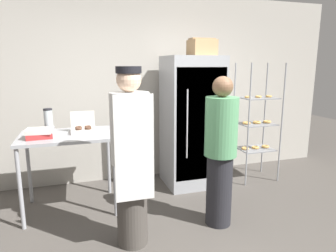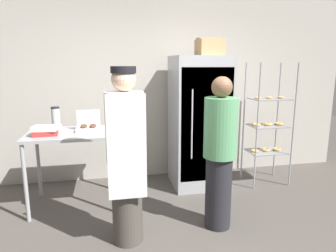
{
  "view_description": "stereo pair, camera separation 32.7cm",
  "coord_description": "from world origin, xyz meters",
  "px_view_note": "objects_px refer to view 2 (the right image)",
  "views": [
    {
      "loc": [
        -0.98,
        -2.32,
        1.74
      ],
      "look_at": [
        -0.02,
        0.74,
        1.08
      ],
      "focal_mm": 32.0,
      "sensor_mm": 36.0,
      "label": 1
    },
    {
      "loc": [
        -0.66,
        -2.41,
        1.74
      ],
      "look_at": [
        -0.02,
        0.74,
        1.08
      ],
      "focal_mm": 32.0,
      "sensor_mm": 36.0,
      "label": 2
    }
  ],
  "objects_px": {
    "refrigerator": "(199,122)",
    "cardboard_storage_box": "(210,47)",
    "blender_pitcher": "(56,120)",
    "person_baker": "(126,155)",
    "person_customer": "(220,153)",
    "baking_rack": "(268,126)",
    "donut_box": "(88,127)",
    "binder_stack": "(45,130)"
  },
  "relations": [
    {
      "from": "cardboard_storage_box",
      "to": "person_baker",
      "type": "relative_size",
      "value": 0.2
    },
    {
      "from": "blender_pitcher",
      "to": "binder_stack",
      "type": "distance_m",
      "value": 0.27
    },
    {
      "from": "binder_stack",
      "to": "cardboard_storage_box",
      "type": "relative_size",
      "value": 0.85
    },
    {
      "from": "baking_rack",
      "to": "binder_stack",
      "type": "height_order",
      "value": "baking_rack"
    },
    {
      "from": "refrigerator",
      "to": "baking_rack",
      "type": "xyz_separation_m",
      "value": [
        1.01,
        -0.12,
        -0.07
      ]
    },
    {
      "from": "person_customer",
      "to": "blender_pitcher",
      "type": "bearing_deg",
      "value": 150.87
    },
    {
      "from": "binder_stack",
      "to": "cardboard_storage_box",
      "type": "bearing_deg",
      "value": 10.18
    },
    {
      "from": "cardboard_storage_box",
      "to": "person_customer",
      "type": "xyz_separation_m",
      "value": [
        -0.25,
        -1.11,
        -1.14
      ]
    },
    {
      "from": "baking_rack",
      "to": "person_baker",
      "type": "relative_size",
      "value": 1.02
    },
    {
      "from": "baking_rack",
      "to": "cardboard_storage_box",
      "type": "xyz_separation_m",
      "value": [
        -0.9,
        0.06,
        1.11
      ]
    },
    {
      "from": "baking_rack",
      "to": "person_customer",
      "type": "distance_m",
      "value": 1.56
    },
    {
      "from": "baking_rack",
      "to": "donut_box",
      "type": "xyz_separation_m",
      "value": [
        -2.52,
        -0.19,
        0.13
      ]
    },
    {
      "from": "donut_box",
      "to": "person_baker",
      "type": "distance_m",
      "value": 1.04
    },
    {
      "from": "refrigerator",
      "to": "person_customer",
      "type": "bearing_deg",
      "value": -96.84
    },
    {
      "from": "blender_pitcher",
      "to": "person_baker",
      "type": "distance_m",
      "value": 1.34
    },
    {
      "from": "baking_rack",
      "to": "donut_box",
      "type": "height_order",
      "value": "baking_rack"
    },
    {
      "from": "refrigerator",
      "to": "cardboard_storage_box",
      "type": "relative_size",
      "value": 5.5
    },
    {
      "from": "person_baker",
      "to": "cardboard_storage_box",
      "type": "bearing_deg",
      "value": 44.61
    },
    {
      "from": "refrigerator",
      "to": "donut_box",
      "type": "relative_size",
      "value": 6.48
    },
    {
      "from": "person_customer",
      "to": "binder_stack",
      "type": "bearing_deg",
      "value": 158.15
    },
    {
      "from": "refrigerator",
      "to": "baking_rack",
      "type": "relative_size",
      "value": 1.05
    },
    {
      "from": "refrigerator",
      "to": "person_baker",
      "type": "distance_m",
      "value": 1.7
    },
    {
      "from": "refrigerator",
      "to": "binder_stack",
      "type": "distance_m",
      "value": 2.04
    },
    {
      "from": "cardboard_storage_box",
      "to": "blender_pitcher",
      "type": "bearing_deg",
      "value": -176.15
    },
    {
      "from": "baking_rack",
      "to": "blender_pitcher",
      "type": "bearing_deg",
      "value": -178.43
    },
    {
      "from": "refrigerator",
      "to": "cardboard_storage_box",
      "type": "distance_m",
      "value": 1.05
    },
    {
      "from": "donut_box",
      "to": "person_customer",
      "type": "bearing_deg",
      "value": -32.46
    },
    {
      "from": "baking_rack",
      "to": "donut_box",
      "type": "bearing_deg",
      "value": -175.72
    },
    {
      "from": "donut_box",
      "to": "binder_stack",
      "type": "xyz_separation_m",
      "value": [
        -0.47,
        -0.13,
        0.01
      ]
    },
    {
      "from": "blender_pitcher",
      "to": "person_baker",
      "type": "height_order",
      "value": "person_baker"
    },
    {
      "from": "refrigerator",
      "to": "donut_box",
      "type": "bearing_deg",
      "value": -168.32
    },
    {
      "from": "refrigerator",
      "to": "person_customer",
      "type": "relative_size",
      "value": 1.14
    },
    {
      "from": "cardboard_storage_box",
      "to": "donut_box",
      "type": "bearing_deg",
      "value": -171.43
    },
    {
      "from": "refrigerator",
      "to": "baking_rack",
      "type": "distance_m",
      "value": 1.02
    },
    {
      "from": "blender_pitcher",
      "to": "binder_stack",
      "type": "height_order",
      "value": "blender_pitcher"
    },
    {
      "from": "refrigerator",
      "to": "blender_pitcher",
      "type": "xyz_separation_m",
      "value": [
        -1.9,
        -0.2,
        0.14
      ]
    },
    {
      "from": "refrigerator",
      "to": "person_customer",
      "type": "xyz_separation_m",
      "value": [
        -0.14,
        -1.18,
        -0.1
      ]
    },
    {
      "from": "baking_rack",
      "to": "blender_pitcher",
      "type": "distance_m",
      "value": 2.92
    },
    {
      "from": "blender_pitcher",
      "to": "baking_rack",
      "type": "bearing_deg",
      "value": 1.57
    },
    {
      "from": "donut_box",
      "to": "cardboard_storage_box",
      "type": "distance_m",
      "value": 1.91
    },
    {
      "from": "person_customer",
      "to": "donut_box",
      "type": "bearing_deg",
      "value": 147.54
    },
    {
      "from": "refrigerator",
      "to": "blender_pitcher",
      "type": "distance_m",
      "value": 1.92
    }
  ]
}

